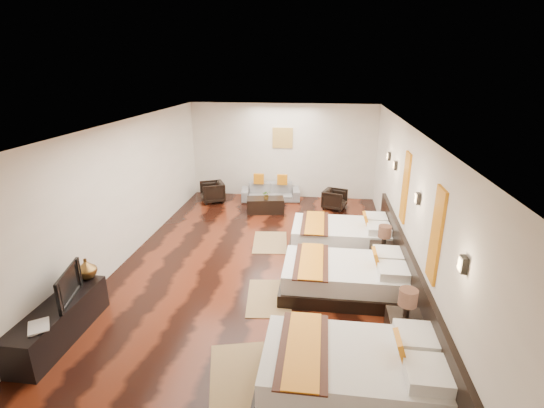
# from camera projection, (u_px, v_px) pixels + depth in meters

# --- Properties ---
(floor) EXTENTS (5.50, 9.50, 0.01)m
(floor) POSITION_uv_depth(u_px,v_px,m) (257.00, 269.00, 7.88)
(floor) COLOR black
(floor) RESTS_ON ground
(ceiling) EXTENTS (5.50, 9.50, 0.01)m
(ceiling) POSITION_uv_depth(u_px,v_px,m) (255.00, 127.00, 6.96)
(ceiling) COLOR white
(ceiling) RESTS_ON floor
(back_wall) EXTENTS (5.50, 0.01, 2.80)m
(back_wall) POSITION_uv_depth(u_px,v_px,m) (283.00, 151.00, 11.87)
(back_wall) COLOR silver
(back_wall) RESTS_ON floor
(left_wall) EXTENTS (0.01, 9.50, 2.80)m
(left_wall) POSITION_uv_depth(u_px,v_px,m) (117.00, 196.00, 7.76)
(left_wall) COLOR silver
(left_wall) RESTS_ON floor
(right_wall) EXTENTS (0.01, 9.50, 2.80)m
(right_wall) POSITION_uv_depth(u_px,v_px,m) (408.00, 208.00, 7.08)
(right_wall) COLOR silver
(right_wall) RESTS_ON floor
(headboard_panel) EXTENTS (0.08, 6.60, 0.90)m
(headboard_panel) POSITION_uv_depth(u_px,v_px,m) (408.00, 278.00, 6.65)
(headboard_panel) COLOR black
(headboard_panel) RESTS_ON floor
(bed_near) EXTENTS (2.26, 1.42, 0.86)m
(bed_near) POSITION_uv_depth(u_px,v_px,m) (354.00, 372.00, 4.81)
(bed_near) COLOR black
(bed_near) RESTS_ON floor
(bed_mid) EXTENTS (2.22, 1.39, 0.85)m
(bed_mid) POSITION_uv_depth(u_px,v_px,m) (346.00, 277.00, 6.99)
(bed_mid) COLOR black
(bed_mid) RESTS_ON floor
(bed_far) EXTENTS (2.19, 1.38, 0.84)m
(bed_far) POSITION_uv_depth(u_px,v_px,m) (342.00, 236.00, 8.70)
(bed_far) COLOR black
(bed_far) RESTS_ON floor
(nightstand_a) EXTENTS (0.48, 0.48, 0.94)m
(nightstand_a) POSITION_uv_depth(u_px,v_px,m) (404.00, 328.00, 5.57)
(nightstand_a) COLOR black
(nightstand_a) RESTS_ON floor
(nightstand_b) EXTENTS (0.47, 0.47, 0.93)m
(nightstand_b) POSITION_uv_depth(u_px,v_px,m) (382.00, 254.00, 7.75)
(nightstand_b) COLOR black
(nightstand_b) RESTS_ON floor
(jute_mat_near) EXTENTS (1.02, 1.35, 0.01)m
(jute_mat_near) POSITION_uv_depth(u_px,v_px,m) (239.00, 374.00, 5.17)
(jute_mat_near) COLOR olive
(jute_mat_near) RESTS_ON floor
(jute_mat_mid) EXTENTS (0.89, 1.28, 0.01)m
(jute_mat_mid) POSITION_uv_depth(u_px,v_px,m) (269.00, 298.00, 6.88)
(jute_mat_mid) COLOR olive
(jute_mat_mid) RESTS_ON floor
(jute_mat_far) EXTENTS (0.87, 1.27, 0.01)m
(jute_mat_far) POSITION_uv_depth(u_px,v_px,m) (270.00, 242.00, 9.05)
(jute_mat_far) COLOR olive
(jute_mat_far) RESTS_ON floor
(tv_console) EXTENTS (0.50, 1.80, 0.55)m
(tv_console) POSITION_uv_depth(u_px,v_px,m) (60.00, 322.00, 5.79)
(tv_console) COLOR black
(tv_console) RESTS_ON floor
(tv) EXTENTS (0.31, 0.85, 0.49)m
(tv) POSITION_uv_depth(u_px,v_px,m) (63.00, 285.00, 5.76)
(tv) COLOR black
(tv) RESTS_ON tv_console
(book) EXTENTS (0.41, 0.42, 0.03)m
(book) POSITION_uv_depth(u_px,v_px,m) (28.00, 330.00, 5.15)
(book) COLOR black
(book) RESTS_ON tv_console
(figurine) EXTENTS (0.40, 0.40, 0.33)m
(figurine) POSITION_uv_depth(u_px,v_px,m) (86.00, 268.00, 6.40)
(figurine) COLOR brown
(figurine) RESTS_ON tv_console
(sofa) EXTENTS (1.79, 0.90, 0.50)m
(sofa) POSITION_uv_depth(u_px,v_px,m) (271.00, 192.00, 11.84)
(sofa) COLOR slate
(sofa) RESTS_ON floor
(armchair_left) EXTENTS (0.87, 0.86, 0.60)m
(armchair_left) POSITION_uv_depth(u_px,v_px,m) (212.00, 192.00, 11.68)
(armchair_left) COLOR black
(armchair_left) RESTS_ON floor
(armchair_right) EXTENTS (0.76, 0.75, 0.55)m
(armchair_right) POSITION_uv_depth(u_px,v_px,m) (335.00, 199.00, 11.12)
(armchair_right) COLOR black
(armchair_right) RESTS_ON floor
(coffee_table) EXTENTS (1.07, 0.66, 0.40)m
(coffee_table) POSITION_uv_depth(u_px,v_px,m) (265.00, 205.00, 10.88)
(coffee_table) COLOR black
(coffee_table) RESTS_ON floor
(table_plant) EXTENTS (0.26, 0.24, 0.25)m
(table_plant) POSITION_uv_depth(u_px,v_px,m) (267.00, 195.00, 10.69)
(table_plant) COLOR #2A5A1E
(table_plant) RESTS_ON coffee_table
(orange_panel_a) EXTENTS (0.04, 0.40, 1.30)m
(orange_panel_a) POSITION_uv_depth(u_px,v_px,m) (436.00, 236.00, 5.21)
(orange_panel_a) COLOR #D86014
(orange_panel_a) RESTS_ON right_wall
(orange_panel_b) EXTENTS (0.04, 0.40, 1.30)m
(orange_panel_b) POSITION_uv_depth(u_px,v_px,m) (405.00, 188.00, 7.27)
(orange_panel_b) COLOR #D86014
(orange_panel_b) RESTS_ON right_wall
(sconce_near) EXTENTS (0.07, 0.12, 0.18)m
(sconce_near) POSITION_uv_depth(u_px,v_px,m) (463.00, 264.00, 4.13)
(sconce_near) COLOR black
(sconce_near) RESTS_ON right_wall
(sconce_mid) EXTENTS (0.07, 0.12, 0.18)m
(sconce_mid) POSITION_uv_depth(u_px,v_px,m) (418.00, 198.00, 6.19)
(sconce_mid) COLOR black
(sconce_mid) RESTS_ON right_wall
(sconce_far) EXTENTS (0.07, 0.12, 0.18)m
(sconce_far) POSITION_uv_depth(u_px,v_px,m) (395.00, 165.00, 8.25)
(sconce_far) COLOR black
(sconce_far) RESTS_ON right_wall
(sconce_lounge) EXTENTS (0.07, 0.12, 0.18)m
(sconce_lounge) POSITION_uv_depth(u_px,v_px,m) (389.00, 156.00, 9.09)
(sconce_lounge) COLOR black
(sconce_lounge) RESTS_ON right_wall
(gold_artwork) EXTENTS (0.60, 0.04, 0.60)m
(gold_artwork) POSITION_uv_depth(u_px,v_px,m) (283.00, 138.00, 11.72)
(gold_artwork) COLOR #AD873F
(gold_artwork) RESTS_ON back_wall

